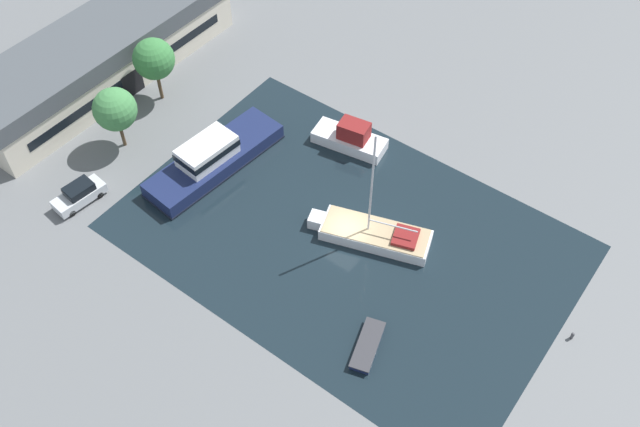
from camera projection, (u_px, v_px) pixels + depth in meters
The scene contains 11 objects.
ground_plane at pixel (346, 236), 57.04m from camera, with size 440.00×440.00×0.00m, color slate.
water_canal at pixel (346, 236), 57.04m from camera, with size 23.42×34.89×0.01m, color black.
warehouse_building at pixel (101, 55), 67.59m from camera, with size 28.76×8.51×5.39m.
quay_tree_near_building at pixel (115, 109), 60.50m from camera, with size 3.78×3.78×6.09m.
quay_tree_by_water at pixel (154, 59), 64.28m from camera, with size 3.82×3.82×6.48m.
parked_car at pixel (79, 194), 58.74m from camera, with size 4.58×2.27×1.80m.
sailboat_moored at pixel (374, 234), 56.43m from camera, with size 5.55×10.03×11.19m.
motor_cruiser at pixel (213, 158), 61.06m from camera, with size 13.52×5.20×3.20m.
small_dinghy at pixel (368, 346), 50.40m from camera, with size 4.48×2.63×0.54m.
cabin_boat at pixel (351, 138), 62.93m from camera, with size 3.52×6.84×2.70m.
mooring_bollard at pixel (572, 336), 50.84m from camera, with size 0.24×0.24×0.67m.
Camera 1 is at (-29.41, -19.27, 45.00)m, focal length 40.00 mm.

